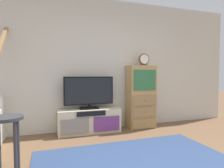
% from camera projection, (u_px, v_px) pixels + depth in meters
% --- Properties ---
extents(back_wall, '(6.40, 0.12, 2.70)m').
position_uv_depth(back_wall, '(100.00, 65.00, 4.10)').
color(back_wall, beige).
rests_on(back_wall, ground_plane).
extents(area_rug, '(2.60, 1.80, 0.01)m').
position_uv_depth(area_rug, '(140.00, 166.00, 2.42)').
color(area_rug, navy).
rests_on(area_rug, ground_plane).
extents(media_console, '(1.22, 0.38, 0.47)m').
position_uv_depth(media_console, '(89.00, 121.00, 3.82)').
color(media_console, beige).
rests_on(media_console, ground_plane).
extents(television, '(0.97, 0.22, 0.63)m').
position_uv_depth(television, '(89.00, 92.00, 3.81)').
color(television, black).
rests_on(television, media_console).
extents(side_cabinet, '(0.58, 0.38, 1.33)m').
position_uv_depth(side_cabinet, '(141.00, 97.00, 4.16)').
color(side_cabinet, tan).
rests_on(side_cabinet, ground_plane).
extents(desk_clock, '(0.23, 0.08, 0.25)m').
position_uv_depth(desk_clock, '(144.00, 60.00, 4.12)').
color(desk_clock, '#4C3823').
rests_on(desk_clock, side_cabinet).
extents(bar_stool_near, '(0.34, 0.34, 0.71)m').
position_uv_depth(bar_stool_near, '(7.00, 134.00, 2.04)').
color(bar_stool_near, '#333338').
rests_on(bar_stool_near, ground_plane).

